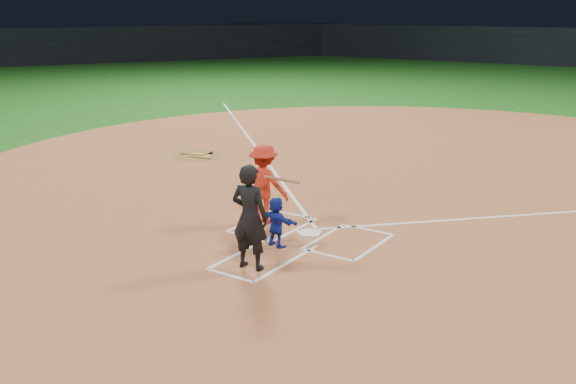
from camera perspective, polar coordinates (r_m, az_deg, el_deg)
The scene contains 14 objects.
ground at distance 14.14m, azimuth 1.91°, elevation -3.71°, with size 120.00×120.00×0.00m, color #155114.
home_plate_dirt at distance 19.29m, azimuth 11.32°, elevation 1.41°, with size 28.00×28.00×0.01m, color #965531.
stadium_wall_left at distance 60.47m, azimuth -21.08°, elevation 11.99°, with size 1.20×60.00×3.20m, color black.
home_plate at distance 14.13m, azimuth 1.91°, elevation -3.63°, with size 0.60×0.60×0.02m, color silver.
on_deck_circle at distance 21.74m, azimuth -8.00°, elevation 3.24°, with size 1.70×1.70×0.01m, color brown.
on_deck_logo at distance 21.73m, azimuth -8.00°, elevation 3.25°, with size 0.80×0.80×0.00m, color gold.
on_deck_bat_a at distance 21.81m, azimuth -7.28°, elevation 3.41°, with size 0.06×0.06×0.84m, color #A76F3D.
on_deck_bat_b at distance 21.79m, azimuth -8.58°, elevation 3.34°, with size 0.06×0.06×0.84m, color olive.
on_deck_bat_c at distance 21.31m, azimuth -7.93°, elevation 3.09°, with size 0.06×0.06×0.84m, color #9F6A3A.
bat_weight_donut at distance 21.90m, azimuth -6.92°, elevation 3.45°, with size 0.19×0.19×0.05m, color black.
catcher at distance 13.20m, azimuth -1.04°, elevation -2.67°, with size 0.98×0.31×1.06m, color #12259A.
umpire at distance 11.97m, azimuth -3.41°, elevation -2.24°, with size 0.74×0.49×2.03m, color black.
chalk_markings at distance 18.65m, azimuth 10.48°, elevation 0.98°, with size 28.35×17.32×0.01m.
batter_at_plate at distance 14.58m, azimuth -2.16°, elevation 0.73°, with size 1.50×0.92×1.83m.
Camera 1 is at (6.96, -11.35, 4.78)m, focal length 40.00 mm.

